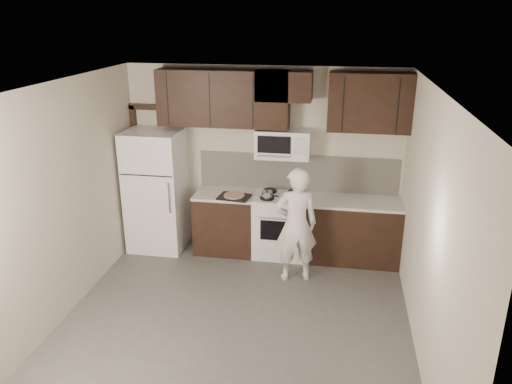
% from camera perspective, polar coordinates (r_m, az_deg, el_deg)
% --- Properties ---
extents(floor, '(4.50, 4.50, 0.00)m').
position_cam_1_polar(floor, '(5.91, -2.63, -15.20)').
color(floor, '#4D4B48').
rests_on(floor, ground).
extents(back_wall, '(4.00, 0.00, 4.00)m').
position_cam_1_polar(back_wall, '(7.33, 0.89, 3.74)').
color(back_wall, beige).
rests_on(back_wall, ground).
extents(ceiling, '(4.50, 4.50, 0.00)m').
position_cam_1_polar(ceiling, '(4.88, -3.14, 11.70)').
color(ceiling, white).
rests_on(ceiling, back_wall).
extents(counter_run, '(2.95, 0.64, 0.91)m').
position_cam_1_polar(counter_run, '(7.29, 5.18, -3.94)').
color(counter_run, black).
rests_on(counter_run, floor).
extents(stove, '(0.76, 0.66, 0.94)m').
position_cam_1_polar(stove, '(7.31, 2.81, -3.76)').
color(stove, white).
rests_on(stove, floor).
extents(backsplash, '(2.90, 0.02, 0.54)m').
position_cam_1_polar(backsplash, '(7.32, 4.74, 2.24)').
color(backsplash, beige).
rests_on(backsplash, counter_run).
extents(upper_cabinets, '(3.48, 0.35, 0.78)m').
position_cam_1_polar(upper_cabinets, '(6.93, 2.44, 10.67)').
color(upper_cabinets, black).
rests_on(upper_cabinets, back_wall).
extents(microwave, '(0.76, 0.42, 0.40)m').
position_cam_1_polar(microwave, '(7.03, 3.09, 5.53)').
color(microwave, white).
rests_on(microwave, upper_cabinets).
extents(refrigerator, '(0.80, 0.76, 1.80)m').
position_cam_1_polar(refrigerator, '(7.53, -11.30, 0.17)').
color(refrigerator, white).
rests_on(refrigerator, floor).
extents(door_trim, '(0.50, 0.08, 2.12)m').
position_cam_1_polar(door_trim, '(7.84, -13.20, 3.50)').
color(door_trim, black).
rests_on(door_trim, floor).
extents(saucepan, '(0.25, 0.16, 0.15)m').
position_cam_1_polar(saucepan, '(7.00, 1.29, -0.35)').
color(saucepan, silver).
rests_on(saucepan, stove).
extents(baking_tray, '(0.47, 0.38, 0.02)m').
position_cam_1_polar(baking_tray, '(7.07, -2.52, -0.55)').
color(baking_tray, black).
rests_on(baking_tray, counter_run).
extents(pizza, '(0.33, 0.33, 0.02)m').
position_cam_1_polar(pizza, '(7.07, -2.52, -0.39)').
color(pizza, tan).
rests_on(pizza, baking_tray).
extents(person, '(0.65, 0.51, 1.56)m').
position_cam_1_polar(person, '(6.52, 4.58, -3.79)').
color(person, white).
rests_on(person, floor).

